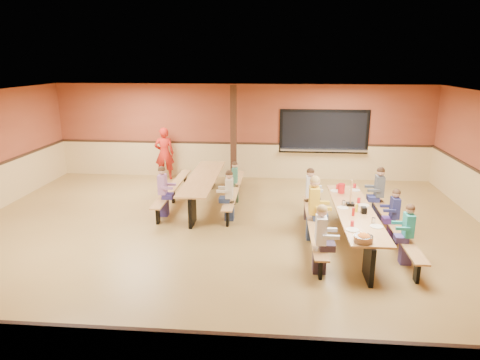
{
  "coord_description": "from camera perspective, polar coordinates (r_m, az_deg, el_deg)",
  "views": [
    {
      "loc": [
        1.11,
        -8.53,
        3.71
      ],
      "look_at": [
        0.33,
        0.55,
        1.15
      ],
      "focal_mm": 32.0,
      "sensor_mm": 36.0,
      "label": 1
    }
  ],
  "objects": [
    {
      "name": "ground",
      "position": [
        9.37,
        -2.32,
        -7.64
      ],
      "size": [
        12.0,
        12.0,
        0.0
      ],
      "primitive_type": "plane",
      "color": "olive",
      "rests_on": "ground"
    },
    {
      "name": "room_envelope",
      "position": [
        9.12,
        -2.37,
        -3.66
      ],
      "size": [
        12.04,
        10.04,
        3.02
      ],
      "color": "brown",
      "rests_on": "ground"
    },
    {
      "name": "kitchen_pass_through",
      "position": [
        13.76,
        11.11,
        6.11
      ],
      "size": [
        2.78,
        0.28,
        1.38
      ],
      "color": "black",
      "rests_on": "ground"
    },
    {
      "name": "structural_post",
      "position": [
        13.19,
        -0.88,
        6.05
      ],
      "size": [
        0.18,
        0.18,
        3.0
      ],
      "primitive_type": "cube",
      "color": "#311B10",
      "rests_on": "ground"
    },
    {
      "name": "cafeteria_table_main",
      "position": [
        9.19,
        15.0,
        -5.15
      ],
      "size": [
        1.91,
        3.7,
        0.74
      ],
      "color": "#B47F47",
      "rests_on": "ground"
    },
    {
      "name": "cafeteria_table_second",
      "position": [
        11.4,
        -4.91,
        -0.58
      ],
      "size": [
        1.91,
        3.7,
        0.74
      ],
      "color": "#B47F47",
      "rests_on": "ground"
    },
    {
      "name": "seated_child_white_left",
      "position": [
        7.81,
        10.67,
        -7.83
      ],
      "size": [
        0.4,
        0.32,
        1.26
      ],
      "primitive_type": null,
      "color": "white",
      "rests_on": "ground"
    },
    {
      "name": "seated_adult_yellow",
      "position": [
        9.18,
        9.8,
        -3.76
      ],
      "size": [
        0.45,
        0.37,
        1.38
      ],
      "primitive_type": null,
      "color": "gold",
      "rests_on": "ground"
    },
    {
      "name": "seated_child_grey_left",
      "position": [
        10.37,
        9.25,
        -1.87
      ],
      "size": [
        0.38,
        0.31,
        1.24
      ],
      "primitive_type": null,
      "color": "silver",
      "rests_on": "ground"
    },
    {
      "name": "seated_child_teal_right",
      "position": [
        8.59,
        21.43,
        -6.82
      ],
      "size": [
        0.35,
        0.28,
        1.16
      ],
      "primitive_type": null,
      "color": "teal",
      "rests_on": "ground"
    },
    {
      "name": "seated_child_navy_right",
      "position": [
        9.45,
        19.85,
        -4.62
      ],
      "size": [
        0.35,
        0.28,
        1.16
      ],
      "primitive_type": null,
      "color": "#1F214F",
      "rests_on": "ground"
    },
    {
      "name": "seated_child_char_right",
      "position": [
        10.74,
        18.01,
        -1.75
      ],
      "size": [
        0.4,
        0.32,
        1.27
      ],
      "primitive_type": null,
      "color": "#4C5157",
      "rests_on": "ground"
    },
    {
      "name": "seated_child_purple_sec",
      "position": [
        10.59,
        -10.26,
        -1.55
      ],
      "size": [
        0.38,
        0.31,
        1.23
      ],
      "primitive_type": null,
      "color": "#9B649B",
      "rests_on": "ground"
    },
    {
      "name": "seated_child_green_sec",
      "position": [
        11.47,
        -0.69,
        -0.29
      ],
      "size": [
        0.32,
        0.26,
        1.1
      ],
      "primitive_type": null,
      "color": "#3A7960",
      "rests_on": "ground"
    },
    {
      "name": "seated_child_tan_sec",
      "position": [
        10.15,
        -1.44,
        -2.13
      ],
      "size": [
        0.37,
        0.3,
        1.21
      ],
      "primitive_type": null,
      "color": "#C2B599",
      "rests_on": "ground"
    },
    {
      "name": "standing_woman",
      "position": [
        13.86,
        -10.05,
        3.5
      ],
      "size": [
        0.69,
        0.54,
        1.68
      ],
      "primitive_type": "imported",
      "rotation": [
        0.0,
        0.0,
        3.39
      ],
      "color": "#B11E14",
      "rests_on": "ground"
    },
    {
      "name": "punch_pitcher",
      "position": [
        10.16,
        13.37,
        -1.1
      ],
      "size": [
        0.16,
        0.16,
        0.22
      ],
      "primitive_type": "cylinder",
      "color": "red",
      "rests_on": "cafeteria_table_main"
    },
    {
      "name": "chip_bowl",
      "position": [
        7.57,
        16.14,
        -7.46
      ],
      "size": [
        0.32,
        0.32,
        0.15
      ],
      "primitive_type": null,
      "color": "orange",
      "rests_on": "cafeteria_table_main"
    },
    {
      "name": "napkin_dispenser",
      "position": [
        8.96,
        16.18,
        -3.89
      ],
      "size": [
        0.1,
        0.14,
        0.13
      ],
      "primitive_type": "cube",
      "color": "black",
      "rests_on": "cafeteria_table_main"
    },
    {
      "name": "condiment_mustard",
      "position": [
        8.98,
        15.27,
        -3.63
      ],
      "size": [
        0.06,
        0.06,
        0.17
      ],
      "primitive_type": "cylinder",
      "color": "yellow",
      "rests_on": "cafeteria_table_main"
    },
    {
      "name": "condiment_ketchup",
      "position": [
        8.75,
        14.88,
        -4.11
      ],
      "size": [
        0.06,
        0.06,
        0.17
      ],
      "primitive_type": "cylinder",
      "color": "#B2140F",
      "rests_on": "cafeteria_table_main"
    },
    {
      "name": "table_paddle",
      "position": [
        9.33,
        14.53,
        -2.52
      ],
      "size": [
        0.16,
        0.16,
        0.56
      ],
      "color": "black",
      "rests_on": "cafeteria_table_main"
    },
    {
      "name": "place_settings",
      "position": [
        9.1,
        15.11,
        -3.57
      ],
      "size": [
        0.65,
        3.3,
        0.11
      ],
      "primitive_type": null,
      "color": "beige",
      "rests_on": "cafeteria_table_main"
    }
  ]
}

